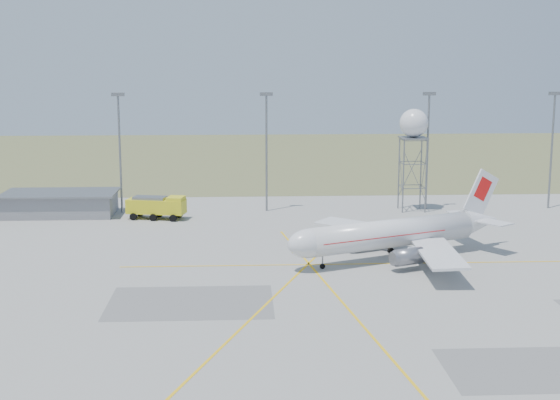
{
  "coord_description": "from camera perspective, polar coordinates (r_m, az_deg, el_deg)",
  "views": [
    {
      "loc": [
        -14.28,
        -67.13,
        26.53
      ],
      "look_at": [
        -8.96,
        40.0,
        6.69
      ],
      "focal_mm": 50.0,
      "sensor_mm": 36.0,
      "label": 1
    }
  ],
  "objects": [
    {
      "name": "mast_b",
      "position": [
        133.98,
        -1.0,
        4.28
      ],
      "size": [
        2.2,
        0.5,
        20.5
      ],
      "color": "slate",
      "rests_on": "ground"
    },
    {
      "name": "mast_d",
      "position": [
        144.49,
        19.29,
        4.15
      ],
      "size": [
        2.2,
        0.5,
        20.5
      ],
      "color": "slate",
      "rests_on": "ground"
    },
    {
      "name": "mast_c",
      "position": [
        137.75,
        10.76,
        4.27
      ],
      "size": [
        2.2,
        0.5,
        20.5
      ],
      "color": "slate",
      "rests_on": "ground"
    },
    {
      "name": "grass_strip",
      "position": [
        209.31,
        1.09,
        3.2
      ],
      "size": [
        400.0,
        120.0,
        0.03
      ],
      "primitive_type": "cube",
      "color": "#4F5B32",
      "rests_on": "ground"
    },
    {
      "name": "mast_a",
      "position": [
        135.51,
        -11.65,
        4.14
      ],
      "size": [
        2.2,
        0.5,
        20.5
      ],
      "color": "slate",
      "rests_on": "ground"
    },
    {
      "name": "airliner_main",
      "position": [
        103.97,
        8.36,
        -2.46
      ],
      "size": [
        31.6,
        29.51,
        11.24
      ],
      "rotation": [
        0.0,
        0.0,
        3.55
      ],
      "color": "silver",
      "rests_on": "ground"
    },
    {
      "name": "ground",
      "position": [
        73.58,
        8.7,
        -10.78
      ],
      "size": [
        400.0,
        400.0,
        0.0
      ],
      "primitive_type": "plane",
      "color": "#9E9F99",
      "rests_on": "ground"
    },
    {
      "name": "radar_tower",
      "position": [
        136.46,
        9.7,
        3.34
      ],
      "size": [
        4.89,
        4.89,
        17.69
      ],
      "color": "slate",
      "rests_on": "ground"
    },
    {
      "name": "building_grey",
      "position": [
        136.9,
        -15.76,
        -0.25
      ],
      "size": [
        19.0,
        10.0,
        3.9
      ],
      "color": "gray",
      "rests_on": "ground"
    },
    {
      "name": "fire_truck",
      "position": [
        130.19,
        -8.93,
        -0.58
      ],
      "size": [
        10.04,
        5.5,
        3.83
      ],
      "rotation": [
        0.0,
        0.0,
        -0.22
      ],
      "color": "gold",
      "rests_on": "ground"
    }
  ]
}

